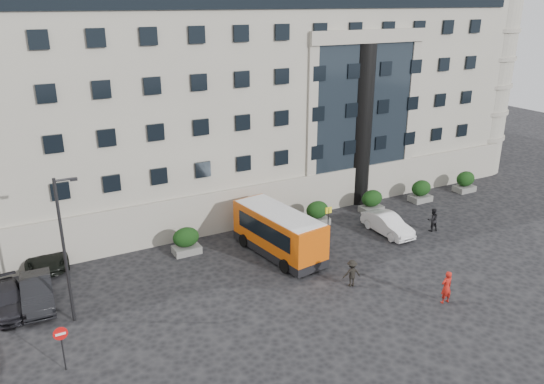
{
  "coord_description": "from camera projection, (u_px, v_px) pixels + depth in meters",
  "views": [
    {
      "loc": [
        -14.15,
        -23.3,
        16.07
      ],
      "look_at": [
        0.27,
        3.59,
        5.0
      ],
      "focal_mm": 35.0,
      "sensor_mm": 36.0,
      "label": 1
    }
  ],
  "objects": [
    {
      "name": "hedge_b",
      "position": [
        256.0,
        226.0,
        37.75
      ],
      "size": [
        1.8,
        1.26,
        1.84
      ],
      "color": "#595956",
      "rests_on": "ground"
    },
    {
      "name": "parked_car_d",
      "position": [
        48.0,
        251.0,
        34.28
      ],
      "size": [
        3.27,
        5.79,
        1.53
      ],
      "primitive_type": "imported",
      "rotation": [
        0.0,
        0.0,
        -0.14
      ],
      "color": "black",
      "rests_on": "ground"
    },
    {
      "name": "parked_car_b",
      "position": [
        37.0,
        292.0,
        29.48
      ],
      "size": [
        1.84,
        4.72,
        1.53
      ],
      "primitive_type": "imported",
      "rotation": [
        0.0,
        0.0,
        -0.05
      ],
      "color": "black",
      "rests_on": "ground"
    },
    {
      "name": "civic_building",
      "position": [
        233.0,
        81.0,
        48.89
      ],
      "size": [
        44.0,
        24.0,
        18.0
      ],
      "primitive_type": "cube",
      "color": "gray",
      "rests_on": "ground"
    },
    {
      "name": "pedestrian_c",
      "position": [
        352.0,
        273.0,
        31.36
      ],
      "size": [
        1.21,
        0.87,
        1.69
      ],
      "primitive_type": "imported",
      "rotation": [
        0.0,
        0.0,
        2.9
      ],
      "color": "black",
      "rests_on": "ground"
    },
    {
      "name": "ground",
      "position": [
        297.0,
        291.0,
        31.07
      ],
      "size": [
        120.0,
        120.0,
        0.0
      ],
      "primitive_type": "plane",
      "color": "black",
      "rests_on": "ground"
    },
    {
      "name": "bus_stop_sign",
      "position": [
        328.0,
        218.0,
        37.06
      ],
      "size": [
        0.5,
        0.08,
        2.52
      ],
      "color": "#262628",
      "rests_on": "ground"
    },
    {
      "name": "street_lamp",
      "position": [
        65.0,
        246.0,
        26.76
      ],
      "size": [
        1.16,
        0.18,
        8.0
      ],
      "color": "#262628",
      "rests_on": "ground"
    },
    {
      "name": "hedge_c",
      "position": [
        317.0,
        213.0,
        40.06
      ],
      "size": [
        1.8,
        1.26,
        1.84
      ],
      "color": "#595956",
      "rests_on": "ground"
    },
    {
      "name": "no_entry_sign",
      "position": [
        61.0,
        340.0,
        23.87
      ],
      "size": [
        0.64,
        0.16,
        2.32
      ],
      "color": "#262628",
      "rests_on": "ground"
    },
    {
      "name": "hedge_a",
      "position": [
        186.0,
        240.0,
        35.44
      ],
      "size": [
        1.8,
        1.26,
        1.84
      ],
      "color": "#595956",
      "rests_on": "ground"
    },
    {
      "name": "red_truck",
      "position": [
        39.0,
        206.0,
        40.34
      ],
      "size": [
        3.04,
        5.05,
        2.54
      ],
      "rotation": [
        0.0,
        0.0,
        0.22
      ],
      "color": "maroon",
      "rests_on": "ground"
    },
    {
      "name": "pedestrian_b",
      "position": [
        433.0,
        220.0,
        38.92
      ],
      "size": [
        0.97,
        0.82,
        1.76
      ],
      "primitive_type": "imported",
      "rotation": [
        0.0,
        0.0,
        2.94
      ],
      "color": "black",
      "rests_on": "ground"
    },
    {
      "name": "parked_car_c",
      "position": [
        9.0,
        300.0,
        28.98
      ],
      "size": [
        2.21,
        4.56,
        1.28
      ],
      "primitive_type": "imported",
      "rotation": [
        0.0,
        0.0,
        0.1
      ],
      "color": "black",
      "rests_on": "ground"
    },
    {
      "name": "minibus",
      "position": [
        279.0,
        231.0,
        35.06
      ],
      "size": [
        3.52,
        7.57,
        3.04
      ],
      "rotation": [
        0.0,
        0.0,
        0.14
      ],
      "color": "#C34A09",
      "rests_on": "ground"
    },
    {
      "name": "hedge_d",
      "position": [
        372.0,
        201.0,
        42.37
      ],
      "size": [
        1.8,
        1.26,
        1.84
      ],
      "color": "#595956",
      "rests_on": "ground"
    },
    {
      "name": "entrance_column",
      "position": [
        361.0,
        126.0,
        42.72
      ],
      "size": [
        1.8,
        1.8,
        13.0
      ],
      "primitive_type": "cylinder",
      "color": "black",
      "rests_on": "ground"
    },
    {
      "name": "white_taxi",
      "position": [
        388.0,
        224.0,
        38.52
      ],
      "size": [
        1.57,
        4.46,
        1.47
      ],
      "primitive_type": "imported",
      "rotation": [
        0.0,
        0.0,
        0.0
      ],
      "color": "silver",
      "rests_on": "ground"
    },
    {
      "name": "hedge_f",
      "position": [
        465.0,
        181.0,
        46.99
      ],
      "size": [
        1.8,
        1.26,
        1.84
      ],
      "color": "#595956",
      "rests_on": "ground"
    },
    {
      "name": "hedge_e",
      "position": [
        421.0,
        191.0,
        44.68
      ],
      "size": [
        1.8,
        1.26,
        1.84
      ],
      "color": "#595956",
      "rests_on": "ground"
    },
    {
      "name": "pedestrian_a",
      "position": [
        446.0,
        287.0,
        29.58
      ],
      "size": [
        0.74,
        0.51,
        1.95
      ],
      "primitive_type": "imported",
      "rotation": [
        0.0,
        0.0,
        3.08
      ],
      "color": "#A71810",
      "rests_on": "ground"
    }
  ]
}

